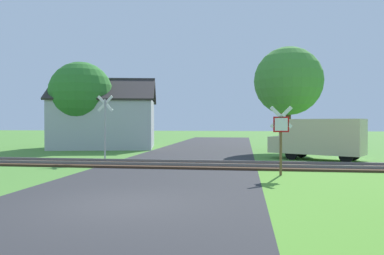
% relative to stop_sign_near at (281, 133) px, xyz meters
% --- Properties ---
extents(ground_plane, '(160.00, 160.00, 0.00)m').
position_rel_stop_sign_near_xyz_m(ground_plane, '(-4.48, -5.84, -1.64)').
color(ground_plane, '#4C8433').
extents(road_asphalt, '(7.28, 80.00, 0.01)m').
position_rel_stop_sign_near_xyz_m(road_asphalt, '(-4.48, -3.84, -1.63)').
color(road_asphalt, '#2D2D30').
rests_on(road_asphalt, ground).
extents(rail_track, '(60.00, 2.60, 0.22)m').
position_rel_stop_sign_near_xyz_m(rail_track, '(-4.48, 2.60, -1.58)').
color(rail_track, '#422D1E').
rests_on(rail_track, ground).
extents(stop_sign_near, '(0.88, 0.17, 2.70)m').
position_rel_stop_sign_near_xyz_m(stop_sign_near, '(0.00, 0.00, 0.00)').
color(stop_sign_near, brown).
rests_on(stop_sign_near, ground).
extents(crossing_sign_far, '(0.88, 0.13, 3.50)m').
position_rel_stop_sign_near_xyz_m(crossing_sign_far, '(-8.79, 4.36, 0.38)').
color(crossing_sign_far, '#9E9EA5').
rests_on(crossing_sign_far, ground).
extents(house, '(9.16, 7.98, 5.62)m').
position_rel_stop_sign_near_xyz_m(house, '(-12.51, 14.04, 0.41)').
color(house, '#B7B7BC').
rests_on(house, ground).
extents(tree_right, '(4.81, 4.81, 7.37)m').
position_rel_stop_sign_near_xyz_m(tree_right, '(1.65, 12.29, 3.32)').
color(tree_right, '#513823').
rests_on(tree_right, ground).
extents(tree_left, '(4.81, 4.81, 6.66)m').
position_rel_stop_sign_near_xyz_m(tree_left, '(-13.78, 12.30, 2.61)').
color(tree_left, '#513823').
rests_on(tree_left, ground).
extents(mail_truck, '(5.20, 3.94, 2.24)m').
position_rel_stop_sign_near_xyz_m(mail_truck, '(2.64, 6.43, -0.40)').
color(mail_truck, beige).
rests_on(mail_truck, ground).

